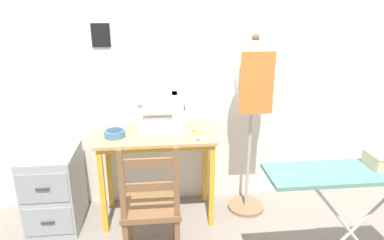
% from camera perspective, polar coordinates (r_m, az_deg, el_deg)
% --- Properties ---
extents(ground_plane, '(14.00, 14.00, 0.00)m').
position_cam_1_polar(ground_plane, '(2.96, -5.45, -17.93)').
color(ground_plane, gray).
extents(wall_back, '(10.00, 0.06, 2.55)m').
position_cam_1_polar(wall_back, '(2.95, -6.34, 9.15)').
color(wall_back, silver).
rests_on(wall_back, ground_plane).
extents(sewing_table, '(0.94, 0.47, 0.76)m').
position_cam_1_polar(sewing_table, '(2.83, -5.90, -4.74)').
color(sewing_table, tan).
rests_on(sewing_table, ground_plane).
extents(sewing_machine, '(0.38, 0.18, 0.34)m').
position_cam_1_polar(sewing_machine, '(2.82, -4.74, 1.12)').
color(sewing_machine, white).
rests_on(sewing_machine, sewing_table).
extents(fabric_bowl, '(0.16, 0.16, 0.06)m').
position_cam_1_polar(fabric_bowl, '(2.78, -12.75, -2.19)').
color(fabric_bowl, teal).
rests_on(fabric_bowl, sewing_table).
extents(scissors, '(0.14, 0.07, 0.01)m').
position_cam_1_polar(scissors, '(2.67, 1.68, -3.20)').
color(scissors, silver).
rests_on(scissors, sewing_table).
extents(thread_spool_near_machine, '(0.04, 0.04, 0.04)m').
position_cam_1_polar(thread_spool_near_machine, '(2.80, -0.41, -1.86)').
color(thread_spool_near_machine, silver).
rests_on(thread_spool_near_machine, sewing_table).
extents(thread_spool_mid_table, '(0.03, 0.03, 0.03)m').
position_cam_1_polar(thread_spool_mid_table, '(2.81, 0.43, -1.80)').
color(thread_spool_mid_table, yellow).
rests_on(thread_spool_mid_table, sewing_table).
extents(wooden_chair, '(0.40, 0.38, 0.94)m').
position_cam_1_polar(wooden_chair, '(2.43, -6.83, -14.17)').
color(wooden_chair, brown).
rests_on(wooden_chair, ground_plane).
extents(filing_cabinet, '(0.39, 0.51, 0.66)m').
position_cam_1_polar(filing_cabinet, '(3.07, -21.92, -10.60)').
color(filing_cabinet, '#93999E').
rests_on(filing_cabinet, ground_plane).
extents(dress_form, '(0.32, 0.32, 1.55)m').
position_cam_1_polar(dress_form, '(2.81, 10.08, 5.30)').
color(dress_form, '#846647').
rests_on(dress_form, ground_plane).
extents(ironing_board, '(1.12, 0.30, 0.85)m').
position_cam_1_polar(ironing_board, '(2.27, 26.23, -8.65)').
color(ironing_board, '#518E7A').
rests_on(ironing_board, ground_plane).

